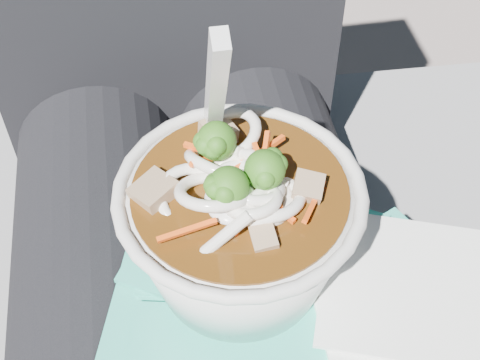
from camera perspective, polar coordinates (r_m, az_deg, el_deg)
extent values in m
cube|color=slate|center=(0.92, -3.50, -13.07)|extent=(1.02, 0.54, 0.43)
cylinder|color=black|center=(0.59, -11.24, -13.11)|extent=(0.16, 0.48, 0.16)
cylinder|color=black|center=(0.59, 5.27, -10.86)|extent=(0.16, 0.48, 0.16)
cube|color=#2AB39B|center=(0.50, 12.00, -11.26)|extent=(0.20, 0.19, 0.00)
cube|color=#2AB39B|center=(0.48, -0.44, -14.41)|extent=(0.22, 0.22, 0.00)
cube|color=#2AB39B|center=(0.48, -3.60, -12.74)|extent=(0.17, 0.17, 0.00)
cube|color=#2AB39B|center=(0.51, 0.44, -7.19)|extent=(0.17, 0.15, 0.00)
cube|color=#2AB39B|center=(0.54, -1.45, -2.18)|extent=(0.15, 0.19, 0.00)
cube|color=#2AB39B|center=(0.49, 2.18, -9.26)|extent=(0.12, 0.15, 0.00)
cube|color=#2AB39B|center=(0.51, 1.50, -5.79)|extent=(0.22, 0.20, 0.00)
cube|color=#2AB39B|center=(0.48, 9.67, -11.40)|extent=(0.23, 0.23, 0.00)
cube|color=white|center=(0.48, 16.27, -14.40)|extent=(0.14, 0.14, 0.00)
cube|color=white|center=(0.49, 13.89, -8.74)|extent=(0.15, 0.15, 0.00)
torus|color=white|center=(0.42, 0.00, -1.07)|extent=(0.16, 0.16, 0.01)
cylinder|color=#422409|center=(0.43, 0.00, -1.33)|extent=(0.14, 0.14, 0.01)
torus|color=white|center=(0.41, 0.27, -0.88)|extent=(0.05, 0.05, 0.02)
torus|color=white|center=(0.42, 1.32, -1.39)|extent=(0.07, 0.07, 0.02)
torus|color=white|center=(0.42, -0.03, -0.95)|extent=(0.06, 0.06, 0.03)
torus|color=white|center=(0.42, -0.25, -1.17)|extent=(0.07, 0.07, 0.02)
torus|color=white|center=(0.41, 1.01, -1.70)|extent=(0.05, 0.05, 0.02)
torus|color=white|center=(0.42, 2.13, -1.60)|extent=(0.06, 0.06, 0.03)
torus|color=white|center=(0.42, -0.14, -0.83)|extent=(0.05, 0.04, 0.03)
torus|color=white|center=(0.42, -4.11, -1.57)|extent=(0.06, 0.06, 0.04)
torus|color=white|center=(0.41, -2.24, -0.95)|extent=(0.05, 0.05, 0.03)
torus|color=white|center=(0.42, -0.02, -0.70)|extent=(0.07, 0.07, 0.04)
torus|color=white|center=(0.44, -1.60, 1.10)|extent=(0.06, 0.05, 0.06)
torus|color=white|center=(0.44, -0.79, 3.96)|extent=(0.06, 0.06, 0.03)
torus|color=white|center=(0.41, 1.14, -0.64)|extent=(0.05, 0.05, 0.03)
cylinder|color=white|center=(0.40, 1.37, -2.70)|extent=(0.03, 0.01, 0.02)
cylinder|color=white|center=(0.42, 2.07, 0.44)|extent=(0.03, 0.02, 0.01)
cylinder|color=white|center=(0.44, -1.86, 2.76)|extent=(0.03, 0.03, 0.02)
cylinder|color=white|center=(0.39, -1.35, -4.79)|extent=(0.04, 0.02, 0.03)
cylinder|color=#77AC53|center=(0.42, 2.09, -0.21)|extent=(0.01, 0.01, 0.02)
sphere|color=#225A14|center=(0.41, 2.13, 0.89)|extent=(0.03, 0.03, 0.03)
sphere|color=#225A14|center=(0.41, 2.80, 1.94)|extent=(0.01, 0.01, 0.01)
sphere|color=#225A14|center=(0.41, 1.77, 1.75)|extent=(0.01, 0.01, 0.01)
sphere|color=#225A14|center=(0.40, 2.16, 0.18)|extent=(0.01, 0.01, 0.01)
sphere|color=#225A14|center=(0.41, 3.23, 1.37)|extent=(0.01, 0.01, 0.01)
cylinder|color=#77AC53|center=(0.43, -1.98, 2.25)|extent=(0.01, 0.01, 0.02)
sphere|color=#225A14|center=(0.43, -2.02, 3.36)|extent=(0.03, 0.03, 0.03)
sphere|color=#225A14|center=(0.43, -3.18, 3.32)|extent=(0.01, 0.01, 0.01)
sphere|color=#225A14|center=(0.42, -2.95, 2.98)|extent=(0.01, 0.01, 0.01)
sphere|color=#225A14|center=(0.42, -2.25, 2.67)|extent=(0.01, 0.01, 0.01)
sphere|color=#225A14|center=(0.42, -2.00, 2.96)|extent=(0.01, 0.01, 0.01)
cylinder|color=#77AC53|center=(0.41, -0.98, -1.68)|extent=(0.01, 0.01, 0.02)
sphere|color=#225A14|center=(0.40, -1.00, -0.58)|extent=(0.03, 0.03, 0.03)
sphere|color=#225A14|center=(0.40, -2.15, -0.24)|extent=(0.01, 0.01, 0.01)
sphere|color=#225A14|center=(0.40, -2.23, -0.43)|extent=(0.01, 0.01, 0.01)
sphere|color=#225A14|center=(0.39, -1.29, -1.21)|extent=(0.01, 0.01, 0.01)
sphere|color=#225A14|center=(0.39, -2.10, -0.77)|extent=(0.01, 0.01, 0.01)
cube|color=#FE5715|center=(0.42, 1.98, 1.03)|extent=(0.02, 0.05, 0.02)
cube|color=#FE5715|center=(0.43, 1.59, 2.24)|extent=(0.04, 0.03, 0.01)
cube|color=#FE5715|center=(0.41, 6.35, -1.80)|extent=(0.02, 0.03, 0.01)
cube|color=#FE5715|center=(0.41, 2.36, -1.83)|extent=(0.03, 0.04, 0.01)
cube|color=#FE5715|center=(0.42, 2.30, 0.40)|extent=(0.01, 0.05, 0.01)
cube|color=#FE5715|center=(0.41, 0.50, -1.32)|extent=(0.03, 0.05, 0.02)
cube|color=#FE5715|center=(0.40, -4.56, -4.30)|extent=(0.04, 0.01, 0.01)
cube|color=#FE5715|center=(0.43, -1.85, 2.16)|extent=(0.04, 0.03, 0.00)
cube|color=#FE5715|center=(0.43, -2.28, 1.95)|extent=(0.03, 0.02, 0.02)
cube|color=#8F6D50|center=(0.42, 5.83, -0.64)|extent=(0.02, 0.03, 0.02)
cube|color=#8F6D50|center=(0.45, -1.87, 4.09)|extent=(0.03, 0.03, 0.02)
cube|color=#8F6D50|center=(0.42, -7.28, -1.13)|extent=(0.04, 0.03, 0.02)
cube|color=#8F6D50|center=(0.40, 2.04, -5.00)|extent=(0.02, 0.02, 0.02)
ellipsoid|color=white|center=(0.41, -0.98, -1.74)|extent=(0.03, 0.04, 0.01)
cube|color=white|center=(0.41, -2.09, 7.69)|extent=(0.01, 0.07, 0.12)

